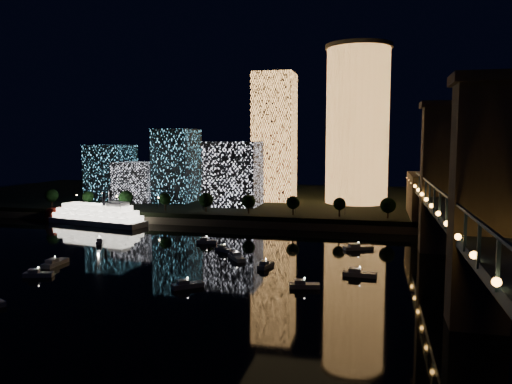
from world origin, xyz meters
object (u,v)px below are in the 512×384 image
tower_cylindrical (357,125)px  truss_bridge (460,227)px  tower_rectangular (274,137)px  riverboat (93,215)px

tower_cylindrical → truss_bridge: (30.22, -135.75, -29.28)m
tower_rectangular → riverboat: 102.68m
riverboat → truss_bridge: bearing=-25.8°
truss_bridge → riverboat: (-143.12, 69.21, -12.27)m
riverboat → tower_cylindrical: bearing=30.5°
tower_rectangular → truss_bridge: bearing=-61.6°
tower_cylindrical → riverboat: (-112.90, -66.55, -41.55)m
tower_rectangular → riverboat: bearing=-135.8°
tower_rectangular → truss_bridge: 156.87m
tower_rectangular → tower_cylindrical: bearing=-0.9°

